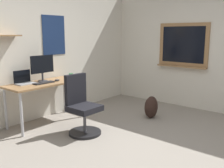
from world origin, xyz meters
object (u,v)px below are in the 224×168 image
object	(u,v)px
keyboard	(44,83)
coffee_mug	(71,76)
monitor_primary	(42,66)
office_chair	(82,109)
backpack	(151,107)
computer_mouse	(57,80)
laptop	(24,81)
desk	(45,87)

from	to	relation	value
keyboard	coffee_mug	size ratio (longest dim) A/B	4.02
monitor_primary	keyboard	distance (m)	0.33
office_chair	backpack	world-z (taller)	office_chair
computer_mouse	laptop	bearing A→B (deg)	157.17
monitor_primary	laptop	bearing A→B (deg)	171.98
desk	backpack	size ratio (longest dim) A/B	3.25
office_chair	laptop	xyz separation A→B (m)	(-0.39, 0.98, 0.39)
keyboard	office_chair	bearing A→B (deg)	-78.82
office_chair	desk	bearing A→B (deg)	95.60
computer_mouse	coffee_mug	size ratio (longest dim) A/B	1.13
laptop	coffee_mug	bearing A→B (deg)	-10.70
office_chair	computer_mouse	xyz separation A→B (m)	(0.13, 0.76, 0.35)
keyboard	coffee_mug	world-z (taller)	coffee_mug
office_chair	computer_mouse	bearing A→B (deg)	80.34
monitor_primary	computer_mouse	bearing A→B (deg)	-43.87
monitor_primary	backpack	world-z (taller)	monitor_primary
laptop	coffee_mug	distance (m)	0.91
laptop	backpack	bearing A→B (deg)	-39.38
desk	keyboard	world-z (taller)	keyboard
desk	keyboard	distance (m)	0.14
desk	coffee_mug	bearing A→B (deg)	-2.41
laptop	coffee_mug	xyz separation A→B (m)	(0.89, -0.17, -0.01)
office_chair	backpack	size ratio (longest dim) A/B	2.26
backpack	office_chair	bearing A→B (deg)	161.40
desk	computer_mouse	distance (m)	0.24
desk	coffee_mug	world-z (taller)	coffee_mug
coffee_mug	computer_mouse	bearing A→B (deg)	-172.36
office_chair	keyboard	distance (m)	0.85
desk	backpack	distance (m)	1.99
keyboard	desk	bearing A→B (deg)	47.47
computer_mouse	backpack	size ratio (longest dim) A/B	0.25
laptop	coffee_mug	size ratio (longest dim) A/B	3.37
monitor_primary	desk	bearing A→B (deg)	-109.65
monitor_primary	computer_mouse	size ratio (longest dim) A/B	4.46
desk	keyboard	bearing A→B (deg)	-132.53
keyboard	backpack	world-z (taller)	keyboard
keyboard	backpack	distance (m)	2.02
monitor_primary	backpack	distance (m)	2.14
coffee_mug	keyboard	bearing A→B (deg)	-175.62
computer_mouse	backpack	bearing A→B (deg)	-44.68
computer_mouse	coffee_mug	xyz separation A→B (m)	(0.37, 0.05, 0.03)
coffee_mug	laptop	bearing A→B (deg)	169.30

